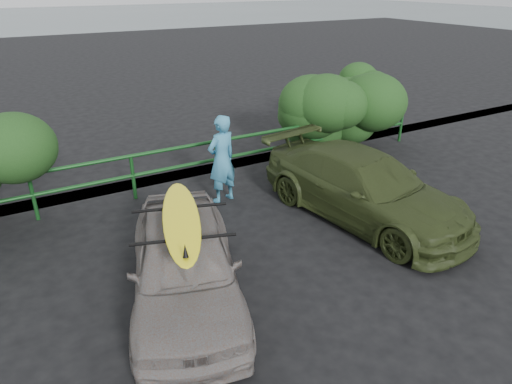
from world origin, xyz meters
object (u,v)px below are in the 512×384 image
Objects in this scene: sedan at (185,263)px; man at (222,159)px; surfboard at (181,219)px; guardrail at (177,168)px; olive_vehicle at (364,187)px.

man is (1.96, 2.82, 0.31)m from sedan.
man is 0.77× the size of surfboard.
man is at bearing -57.88° from guardrail.
surfboard is (-1.30, -3.86, 0.88)m from guardrail.
olive_vehicle is at bearing 28.15° from sedan.
guardrail is at bearing 89.04° from surfboard.
guardrail is 5.64× the size of surfboard.
guardrail is 4.18m from olive_vehicle.
sedan is 2.00× the size of man.
surfboard reaches higher than olive_vehicle.
sedan is at bearing -108.67° from guardrail.
surfboard is (-1.96, -2.82, 0.44)m from man.
sedan is 0.74m from surfboard.
olive_vehicle is at bearing -48.07° from guardrail.
sedan is 0.84× the size of olive_vehicle.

